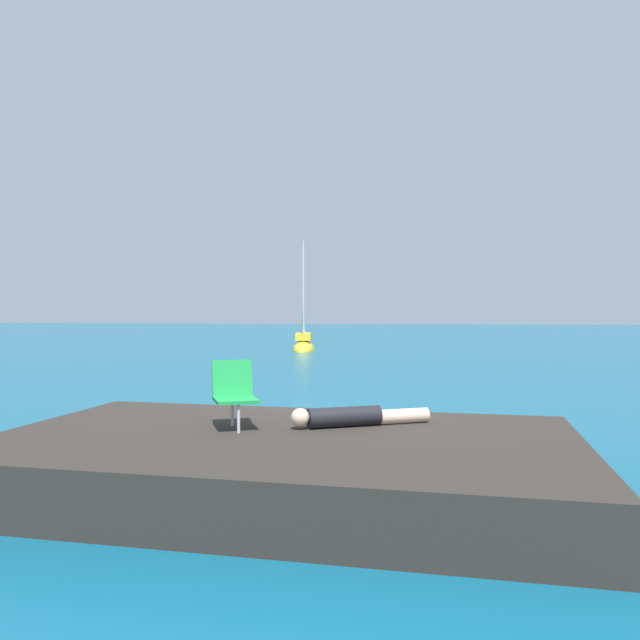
% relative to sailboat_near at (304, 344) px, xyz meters
% --- Properties ---
extents(ground_plane, '(160.00, 160.00, 0.00)m').
position_rel_sailboat_near_xyz_m(ground_plane, '(3.71, -20.37, -0.32)').
color(ground_plane, '#0F5675').
extents(shore_ledge, '(6.84, 4.53, 0.63)m').
position_rel_sailboat_near_xyz_m(shore_ledge, '(3.43, -24.22, -0.00)').
color(shore_ledge, '#2D2823').
rests_on(shore_ledge, ground).
extents(boulder_seaward, '(1.74, 1.49, 1.07)m').
position_rel_sailboat_near_xyz_m(boulder_seaward, '(3.73, -22.40, -0.32)').
color(boulder_seaward, '#312420').
rests_on(boulder_seaward, ground).
extents(boulder_inland, '(1.22, 1.41, 0.76)m').
position_rel_sailboat_near_xyz_m(boulder_inland, '(3.67, -22.24, -0.32)').
color(boulder_inland, '#322720').
rests_on(boulder_inland, ground).
extents(sailboat_near, '(1.34, 3.25, 5.93)m').
position_rel_sailboat_near_xyz_m(sailboat_near, '(0.00, 0.00, 0.00)').
color(sailboat_near, yellow).
rests_on(sailboat_near, ground).
extents(person_sunbather, '(1.64, 0.89, 0.25)m').
position_rel_sailboat_near_xyz_m(person_sunbather, '(4.17, -23.61, 0.43)').
color(person_sunbather, black).
rests_on(person_sunbather, shore_ledge).
extents(beach_chair, '(0.68, 0.74, 0.80)m').
position_rel_sailboat_near_xyz_m(beach_chair, '(2.76, -23.90, 0.75)').
color(beach_chair, green).
rests_on(beach_chair, shore_ledge).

